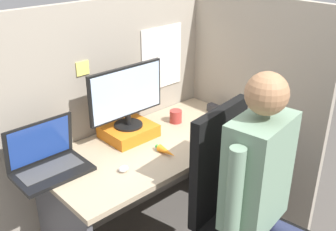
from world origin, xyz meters
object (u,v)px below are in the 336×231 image
at_px(stapler, 218,110).
at_px(office_chair, 236,214).
at_px(paper_box, 129,131).
at_px(monitor, 127,95).
at_px(laptop, 49,163).
at_px(coffee_mug, 176,116).
at_px(carrot_toy, 167,152).
at_px(person, 265,194).

relative_size(stapler, office_chair, 0.15).
relative_size(paper_box, office_chair, 0.27).
bearing_deg(office_chair, monitor, 93.97).
xyz_separation_m(laptop, coffee_mug, (0.89, -0.03, -0.01)).
xyz_separation_m(paper_box, laptop, (-0.54, -0.02, 0.02)).
xyz_separation_m(paper_box, stapler, (0.66, -0.15, -0.01)).
relative_size(monitor, office_chair, 0.46).
distance_m(carrot_toy, office_chair, 0.51).
bearing_deg(paper_box, laptop, -177.63).
xyz_separation_m(laptop, office_chair, (0.60, -0.77, -0.20)).
xyz_separation_m(laptop, carrot_toy, (0.56, -0.30, -0.03)).
xyz_separation_m(laptop, stapler, (1.20, -0.13, -0.02)).
distance_m(laptop, stapler, 1.20).
relative_size(monitor, coffee_mug, 6.10).
distance_m(office_chair, coffee_mug, 0.83).
relative_size(paper_box, person, 0.22).
relative_size(monitor, stapler, 3.16).
relative_size(laptop, coffee_mug, 4.53).
bearing_deg(coffee_mug, stapler, -18.32).
xyz_separation_m(monitor, coffee_mug, (0.35, -0.05, -0.23)).
height_order(monitor, coffee_mug, monitor).
bearing_deg(office_chair, person, -97.94).
bearing_deg(monitor, laptop, -177.33).
relative_size(office_chair, coffee_mug, 13.15).
xyz_separation_m(office_chair, coffee_mug, (0.30, 0.75, 0.19)).
distance_m(stapler, carrot_toy, 0.66).
distance_m(monitor, office_chair, 0.91).
distance_m(monitor, coffee_mug, 0.42).
bearing_deg(monitor, office_chair, -86.03).
relative_size(paper_box, monitor, 0.59).
height_order(paper_box, office_chair, office_chair).
distance_m(carrot_toy, person, 0.64).
distance_m(paper_box, office_chair, 0.82).
bearing_deg(office_chair, laptop, 127.63).
xyz_separation_m(monitor, laptop, (-0.54, -0.03, -0.22)).
xyz_separation_m(paper_box, monitor, (-0.00, 0.00, 0.24)).
bearing_deg(stapler, laptop, 173.88).
bearing_deg(paper_box, monitor, 90.00).
xyz_separation_m(person, coffee_mug, (0.32, 0.91, -0.03)).
bearing_deg(laptop, office_chair, -52.37).
relative_size(office_chair, person, 0.81).
bearing_deg(office_chair, stapler, 47.12).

